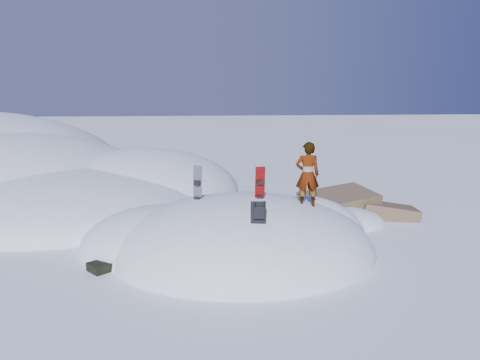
{
  "coord_description": "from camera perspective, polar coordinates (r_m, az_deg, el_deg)",
  "views": [
    {
      "loc": [
        -1.12,
        -11.79,
        4.31
      ],
      "look_at": [
        -0.06,
        0.3,
        1.89
      ],
      "focal_mm": 35.0,
      "sensor_mm": 36.0,
      "label": 1
    }
  ],
  "objects": [
    {
      "name": "snowboard_dark",
      "position": [
        12.39,
        -5.21,
        -1.54
      ],
      "size": [
        0.26,
        0.28,
        1.47
      ],
      "rotation": [
        0.0,
        0.0,
        -0.73
      ],
      "color": "black",
      "rests_on": "snow_mound"
    },
    {
      "name": "ground",
      "position": [
        12.6,
        0.41,
        -8.71
      ],
      "size": [
        120.0,
        120.0,
        0.0
      ],
      "primitive_type": "plane",
      "color": "white",
      "rests_on": "ground"
    },
    {
      "name": "backpack",
      "position": [
        10.72,
        2.25,
        -3.93
      ],
      "size": [
        0.38,
        0.44,
        0.58
      ],
      "rotation": [
        0.0,
        0.0,
        -0.11
      ],
      "color": "black",
      "rests_on": "snow_mound"
    },
    {
      "name": "rock_outcrop",
      "position": [
        16.15,
        12.66,
        -4.42
      ],
      "size": [
        4.68,
        4.41,
        1.68
      ],
      "color": "brown",
      "rests_on": "ground"
    },
    {
      "name": "person",
      "position": [
        12.1,
        8.22,
        0.63
      ],
      "size": [
        0.64,
        0.44,
        1.7
      ],
      "primitive_type": "imported",
      "rotation": [
        0.0,
        0.0,
        3.09
      ],
      "color": "slate",
      "rests_on": "snow_mound"
    },
    {
      "name": "gear_pile",
      "position": [
        11.84,
        -15.82,
        -9.84
      ],
      "size": [
        0.98,
        0.86,
        0.26
      ],
      "rotation": [
        0.0,
        0.0,
        0.7
      ],
      "color": "black",
      "rests_on": "ground"
    },
    {
      "name": "snow_mound",
      "position": [
        12.81,
        -0.47,
        -8.37
      ],
      "size": [
        8.0,
        6.0,
        3.0
      ],
      "color": "white",
      "rests_on": "ground"
    },
    {
      "name": "snowboard_red",
      "position": [
        12.1,
        2.43,
        -1.45
      ],
      "size": [
        0.27,
        0.19,
        1.37
      ],
      "rotation": [
        0.0,
        0.0,
        0.09
      ],
      "color": "red",
      "rests_on": "snow_mound"
    }
  ]
}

